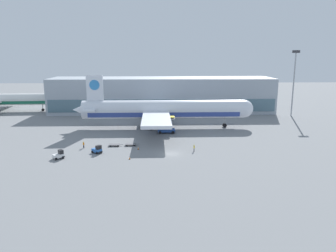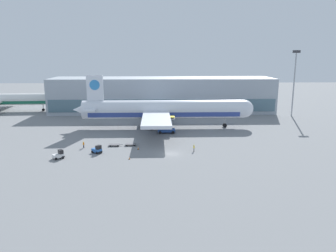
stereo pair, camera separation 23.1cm
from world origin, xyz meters
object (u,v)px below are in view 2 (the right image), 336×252
(airplane_distant, at_px, (0,100))
(traffic_cone_far, at_px, (129,158))
(light_mast, at_px, (294,79))
(ground_crew_near, at_px, (194,147))
(ground_crew_far, at_px, (84,144))
(scissor_lift_loader, at_px, (166,127))
(baggage_dolly_second, at_px, (131,144))
(baggage_tug_foreground, at_px, (59,155))
(airplane_main, at_px, (162,110))
(traffic_cone_near, at_px, (138,148))
(baggage_tug_mid, at_px, (97,150))
(baggage_dolly_lead, at_px, (114,145))

(airplane_distant, distance_m, traffic_cone_far, 88.12)
(light_mast, height_order, ground_crew_near, light_mast)
(light_mast, relative_size, ground_crew_far, 14.49)
(airplane_distant, bearing_deg, scissor_lift_loader, -33.84)
(light_mast, height_order, baggage_dolly_second, light_mast)
(light_mast, bearing_deg, baggage_tug_foreground, -145.60)
(traffic_cone_far, bearing_deg, ground_crew_near, 20.23)
(airplane_main, bearing_deg, airplane_distant, 153.37)
(ground_crew_near, height_order, traffic_cone_near, ground_crew_near)
(baggage_tug_foreground, distance_m, traffic_cone_near, 18.95)
(baggage_tug_mid, relative_size, ground_crew_near, 1.62)
(baggage_tug_mid, distance_m, baggage_dolly_lead, 6.96)
(baggage_dolly_second, relative_size, traffic_cone_near, 5.08)
(light_mast, xyz_separation_m, traffic_cone_far, (-58.39, -52.08, -14.02))
(scissor_lift_loader, relative_size, baggage_tug_mid, 1.86)
(airplane_distant, relative_size, ground_crew_far, 28.20)
(light_mast, xyz_separation_m, baggage_dolly_second, (-59.00, -40.66, -13.90))
(baggage_dolly_second, distance_m, ground_crew_far, 11.96)
(scissor_lift_loader, distance_m, baggage_tug_mid, 26.71)
(airplane_distant, xyz_separation_m, ground_crew_near, (74.13, -59.82, -3.85))
(airplane_main, height_order, traffic_cone_far, airplane_main)
(baggage_tug_foreground, xyz_separation_m, traffic_cone_near, (17.70, 6.76, -0.52))
(ground_crew_far, bearing_deg, ground_crew_near, 36.84)
(baggage_dolly_second, distance_m, ground_crew_near, 16.97)
(baggage_tug_foreground, xyz_separation_m, traffic_cone_far, (16.16, -1.03, -0.61))
(light_mast, relative_size, scissor_lift_loader, 4.76)
(airplane_distant, height_order, traffic_cone_far, airplane_distant)
(ground_crew_far, bearing_deg, baggage_dolly_second, 53.75)
(light_mast, height_order, baggage_tug_mid, light_mast)
(baggage_tug_foreground, bearing_deg, baggage_dolly_second, -3.88)
(ground_crew_near, bearing_deg, light_mast, -44.49)
(light_mast, xyz_separation_m, baggage_tug_mid, (-66.54, -47.06, -13.41))
(traffic_cone_far, bearing_deg, airplane_main, 76.47)
(light_mast, bearing_deg, baggage_dolly_second, -145.43)
(baggage_tug_mid, bearing_deg, light_mast, 72.05)
(baggage_dolly_second, bearing_deg, airplane_distant, 136.21)
(airplane_main, relative_size, airplane_distant, 1.20)
(airplane_main, bearing_deg, baggage_dolly_lead, -120.94)
(baggage_dolly_lead, relative_size, baggage_dolly_second, 1.00)
(baggage_tug_foreground, relative_size, baggage_tug_mid, 1.00)
(baggage_tug_mid, distance_m, ground_crew_near, 23.50)
(baggage_tug_foreground, relative_size, baggage_dolly_lead, 0.75)
(baggage_dolly_second, bearing_deg, baggage_dolly_lead, -177.01)
(ground_crew_far, bearing_deg, baggage_dolly_lead, 56.48)
(airplane_distant, distance_m, baggage_dolly_lead, 76.71)
(ground_crew_far, xyz_separation_m, traffic_cone_far, (12.41, -9.57, -0.73))
(airplane_main, height_order, baggage_tug_foreground, airplane_main)
(baggage_tug_foreground, height_order, traffic_cone_far, baggage_tug_foreground)
(baggage_dolly_second, height_order, traffic_cone_far, traffic_cone_far)
(ground_crew_far, bearing_deg, scissor_lift_loader, 81.21)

